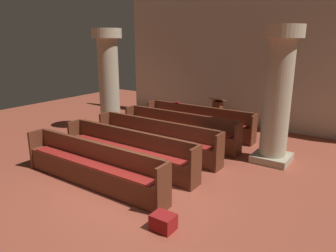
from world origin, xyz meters
TOP-DOWN VIEW (x-y plane):
  - ground_plane at (0.00, 0.00)m, footprint 19.20×19.20m
  - back_wall at (0.00, 6.08)m, footprint 10.00×0.16m
  - pew_row_0 at (-0.85, 4.12)m, footprint 3.74×0.47m
  - pew_row_1 at (-0.85, 3.01)m, footprint 3.74×0.46m
  - pew_row_2 at (-0.85, 1.89)m, footprint 3.74×0.46m
  - pew_row_3 at (-0.85, 0.78)m, footprint 3.74×0.46m
  - pew_row_4 at (-0.85, -0.34)m, footprint 3.74×0.46m
  - pillar_aisle_side at (1.83, 3.15)m, footprint 0.94×0.94m
  - pillar_far_side at (-3.48, 2.88)m, footprint 0.94×0.94m
  - lectern at (-0.61, 5.02)m, footprint 0.48×0.45m
  - hymn_book at (-1.74, 4.32)m, footprint 0.13×0.19m
  - kneeler_box_red at (1.30, -0.80)m, footprint 0.37×0.31m

SIDE VIEW (x-z plane):
  - ground_plane at x=0.00m, z-range 0.00..0.00m
  - kneeler_box_red at x=1.30m, z-range 0.00..0.26m
  - lectern at x=-0.61m, z-range -0.09..0.99m
  - pew_row_0 at x=-0.85m, z-range 0.04..0.93m
  - pew_row_1 at x=-0.85m, z-range 0.04..0.93m
  - pew_row_2 at x=-0.85m, z-range 0.04..0.93m
  - pew_row_3 at x=-0.85m, z-range 0.04..0.93m
  - pew_row_4 at x=-0.85m, z-range 0.04..0.93m
  - hymn_book at x=-1.74m, z-range 0.89..0.92m
  - pillar_aisle_side at x=1.83m, z-range 0.07..3.36m
  - pillar_far_side at x=-3.48m, z-range 0.07..3.36m
  - back_wall at x=0.00m, z-range 0.00..4.50m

